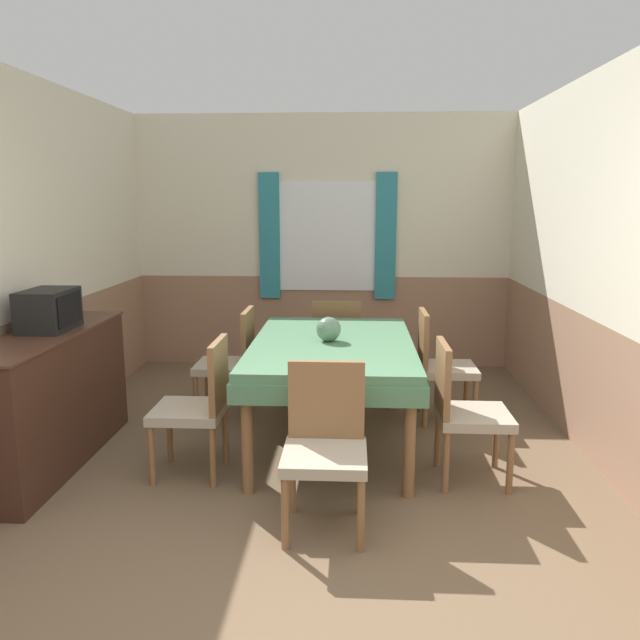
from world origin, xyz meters
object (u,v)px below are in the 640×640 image
object	(u,v)px
chair_head_window	(337,344)
chair_left_near	(199,403)
chair_right_near	(463,407)
chair_head_near	(325,442)
chair_right_far	(439,362)
vase	(329,329)
dining_table	(333,355)
chair_left_far	(232,359)
sideboard	(48,398)
tv	(49,310)

from	to	relation	value
chair_head_window	chair_left_near	xyz separation A→B (m)	(-0.83, -1.70, 0.00)
chair_right_near	chair_head_near	bearing A→B (deg)	-53.98
chair_right_far	chair_left_near	distance (m)	1.99
chair_right_near	vase	bearing A→B (deg)	-122.14
chair_right_near	chair_right_far	xyz separation A→B (m)	(0.00, 1.10, 0.00)
dining_table	chair_right_near	bearing A→B (deg)	-33.51
chair_head_window	vase	xyz separation A→B (m)	(-0.03, -1.16, 0.37)
chair_right_far	chair_left_far	world-z (taller)	same
sideboard	chair_right_far	bearing A→B (deg)	20.20
chair_head_window	tv	world-z (taller)	tv
chair_right_near	chair_left_near	distance (m)	1.66
sideboard	chair_left_far	bearing A→B (deg)	43.77
dining_table	chair_right_near	distance (m)	1.01
chair_left_far	chair_left_near	world-z (taller)	same
chair_left_far	chair_head_window	bearing A→B (deg)	-53.98
chair_head_near	sideboard	xyz separation A→B (m)	(-1.86, 0.71, -0.02)
chair_right_near	chair_head_window	size ratio (longest dim) A/B	1.00
chair_right_far	chair_head_near	distance (m)	1.89
dining_table	vase	bearing A→B (deg)	-160.55
sideboard	tv	xyz separation A→B (m)	(0.00, 0.10, 0.57)
chair_head_near	chair_left_near	world-z (taller)	same
dining_table	chair_head_near	bearing A→B (deg)	-90.00
chair_right_near	chair_left_near	size ratio (longest dim) A/B	1.00
chair_left_far	chair_head_near	bearing A→B (deg)	-154.01
chair_left_far	tv	size ratio (longest dim) A/B	2.13
chair_left_far	dining_table	bearing A→B (deg)	-123.51
chair_right_far	vase	size ratio (longest dim) A/B	5.08
chair_right_near	chair_head_window	bearing A→B (deg)	-154.01
chair_right_near	chair_head_near	xyz separation A→B (m)	(-0.83, -0.60, 0.00)
chair_head_near	tv	distance (m)	2.11
chair_head_window	chair_head_near	distance (m)	2.30
dining_table	tv	xyz separation A→B (m)	(-1.86, -0.34, 0.37)
dining_table	chair_right_far	world-z (taller)	chair_right_far
chair_head_near	tv	world-z (taller)	tv
chair_left_near	vase	xyz separation A→B (m)	(0.80, 0.54, 0.37)
dining_table	chair_left_near	distance (m)	1.01
chair_right_near	chair_left_far	size ratio (longest dim) A/B	1.00
chair_right_near	tv	size ratio (longest dim) A/B	2.13
dining_table	tv	distance (m)	1.93
chair_right_far	dining_table	bearing A→B (deg)	-56.49
dining_table	vase	xyz separation A→B (m)	(-0.03, -0.01, 0.19)
chair_head_near	chair_left_near	xyz separation A→B (m)	(-0.83, 0.60, 0.00)
chair_head_window	tv	size ratio (longest dim) A/B	2.13
chair_head_window	chair_right_far	bearing A→B (deg)	-36.02
chair_head_near	sideboard	world-z (taller)	sideboard
sideboard	vase	bearing A→B (deg)	13.23
chair_head_near	sideboard	distance (m)	1.99
chair_head_near	sideboard	size ratio (longest dim) A/B	0.55
chair_head_near	chair_left_near	bearing A→B (deg)	-36.02
chair_head_window	chair_left_near	distance (m)	1.89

